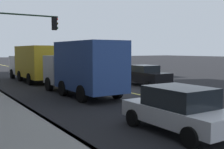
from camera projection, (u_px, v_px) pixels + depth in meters
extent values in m
plane|color=black|center=(113.00, 89.00, 19.26)|extent=(200.00, 200.00, 0.00)
cube|color=slate|center=(8.00, 97.00, 15.53)|extent=(80.00, 0.16, 0.15)
cube|color=#D8CC4C|center=(113.00, 89.00, 19.26)|extent=(80.00, 0.16, 0.01)
cube|color=silver|center=(178.00, 114.00, 9.12)|extent=(3.95, 1.75, 0.55)
cube|color=black|center=(180.00, 97.00, 9.02)|extent=(2.05, 1.61, 0.64)
cylinder|color=black|center=(133.00, 118.00, 9.78)|extent=(0.60, 0.22, 0.60)
cylinder|color=black|center=(169.00, 112.00, 10.69)|extent=(0.60, 0.22, 0.60)
cylinder|color=black|center=(190.00, 137.00, 7.59)|extent=(0.60, 0.22, 0.60)
cube|color=black|center=(144.00, 77.00, 21.27)|extent=(4.49, 1.75, 0.75)
cube|color=black|center=(144.00, 68.00, 21.19)|extent=(1.83, 1.61, 0.50)
cylinder|color=black|center=(166.00, 83.00, 20.52)|extent=(0.60, 0.22, 0.60)
cylinder|color=black|center=(148.00, 84.00, 19.60)|extent=(0.60, 0.22, 0.60)
cylinder|color=black|center=(141.00, 79.00, 23.01)|extent=(0.60, 0.22, 0.60)
cylinder|color=black|center=(124.00, 80.00, 22.10)|extent=(0.60, 0.22, 0.60)
cube|color=silver|center=(64.00, 69.00, 18.88)|extent=(2.01, 2.25, 1.88)
cube|color=#2D4C93|center=(89.00, 66.00, 15.77)|extent=(5.02, 2.25, 2.73)
cylinder|color=black|center=(49.00, 84.00, 18.39)|extent=(0.90, 0.28, 0.90)
cylinder|color=black|center=(78.00, 82.00, 19.54)|extent=(0.90, 0.28, 0.90)
cylinder|color=black|center=(82.00, 94.00, 14.25)|extent=(0.90, 0.28, 0.90)
cylinder|color=black|center=(117.00, 91.00, 15.40)|extent=(0.90, 0.28, 0.90)
cylinder|color=black|center=(63.00, 88.00, 16.36)|extent=(0.90, 0.28, 0.90)
cylinder|color=black|center=(95.00, 86.00, 17.51)|extent=(0.90, 0.28, 0.90)
cube|color=silver|center=(25.00, 65.00, 27.02)|extent=(2.34, 2.47, 1.70)
cube|color=gold|center=(38.00, 61.00, 23.40)|extent=(5.88, 2.47, 2.59)
cylinder|color=black|center=(12.00, 74.00, 26.46)|extent=(0.90, 0.28, 0.90)
cylinder|color=black|center=(37.00, 73.00, 27.73)|extent=(0.90, 0.28, 0.90)
cylinder|color=black|center=(30.00, 79.00, 21.64)|extent=(0.90, 0.28, 0.90)
cylinder|color=black|center=(59.00, 77.00, 22.91)|extent=(0.90, 0.28, 0.90)
cylinder|color=black|center=(20.00, 76.00, 24.11)|extent=(0.90, 0.28, 0.90)
cylinder|color=black|center=(46.00, 75.00, 25.38)|extent=(0.90, 0.28, 0.90)
cylinder|color=#1E3823|center=(27.00, 15.00, 17.93)|extent=(0.10, 4.20, 0.10)
cube|color=black|center=(54.00, 23.00, 18.96)|extent=(0.28, 0.30, 0.90)
sphere|color=red|center=(57.00, 19.00, 19.03)|extent=(0.18, 0.18, 0.18)
sphere|color=#392905|center=(57.00, 24.00, 19.06)|extent=(0.18, 0.18, 0.18)
sphere|color=black|center=(57.00, 28.00, 19.08)|extent=(0.18, 0.18, 0.18)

